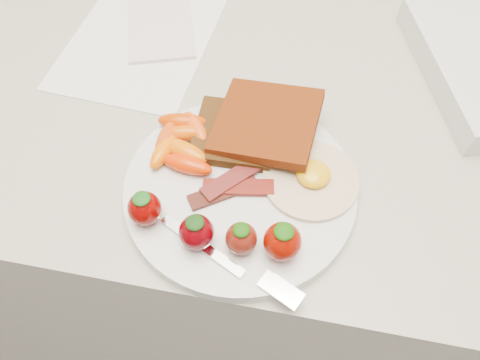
# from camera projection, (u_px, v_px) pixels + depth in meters

# --- Properties ---
(counter) EXTENTS (2.00, 0.60, 0.90)m
(counter) POSITION_uv_depth(u_px,v_px,m) (265.00, 240.00, 1.02)
(counter) COLOR gray
(counter) RESTS_ON ground
(plate) EXTENTS (0.27, 0.27, 0.02)m
(plate) POSITION_uv_depth(u_px,v_px,m) (240.00, 189.00, 0.55)
(plate) COLOR silver
(plate) RESTS_ON counter
(toast_lower) EXTENTS (0.10, 0.10, 0.01)m
(toast_lower) POSITION_uv_depth(u_px,v_px,m) (235.00, 133.00, 0.57)
(toast_lower) COLOR black
(toast_lower) RESTS_ON plate
(toast_upper) EXTENTS (0.13, 0.13, 0.03)m
(toast_upper) POSITION_uv_depth(u_px,v_px,m) (267.00, 122.00, 0.57)
(toast_upper) COLOR #3F1506
(toast_upper) RESTS_ON toast_lower
(fried_egg) EXTENTS (0.15, 0.15, 0.02)m
(fried_egg) POSITION_uv_depth(u_px,v_px,m) (311.00, 178.00, 0.54)
(fried_egg) COLOR white
(fried_egg) RESTS_ON plate
(bacon_strips) EXTENTS (0.10, 0.09, 0.01)m
(bacon_strips) POSITION_uv_depth(u_px,v_px,m) (232.00, 186.00, 0.53)
(bacon_strips) COLOR black
(bacon_strips) RESTS_ON plate
(baby_carrots) EXTENTS (0.09, 0.10, 0.02)m
(baby_carrots) POSITION_uv_depth(u_px,v_px,m) (181.00, 141.00, 0.56)
(baby_carrots) COLOR #D14F03
(baby_carrots) RESTS_ON plate
(strawberries) EXTENTS (0.19, 0.05, 0.05)m
(strawberries) POSITION_uv_depth(u_px,v_px,m) (218.00, 230.00, 0.48)
(strawberries) COLOR #610200
(strawberries) RESTS_ON plate
(fork) EXTENTS (0.17, 0.08, 0.00)m
(fork) POSITION_uv_depth(u_px,v_px,m) (237.00, 265.00, 0.48)
(fork) COLOR white
(fork) RESTS_ON plate
(paper_sheet) EXTENTS (0.22, 0.28, 0.00)m
(paper_sheet) POSITION_uv_depth(u_px,v_px,m) (141.00, 40.00, 0.70)
(paper_sheet) COLOR white
(paper_sheet) RESTS_ON counter
(notepad) EXTENTS (0.14, 0.16, 0.01)m
(notepad) POSITION_uv_depth(u_px,v_px,m) (161.00, 29.00, 0.71)
(notepad) COLOR beige
(notepad) RESTS_ON paper_sheet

